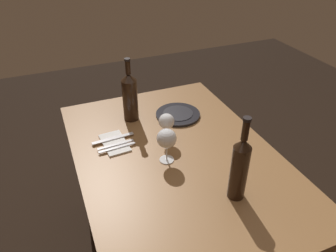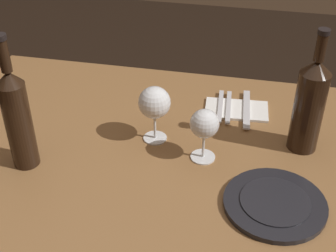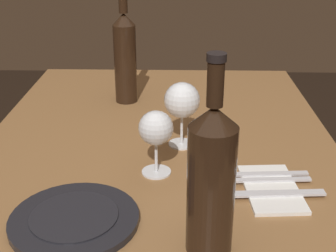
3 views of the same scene
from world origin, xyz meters
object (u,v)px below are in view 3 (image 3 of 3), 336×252
object	(u,v)px
wine_glass_left	(155,130)
wine_bottle_second	(211,179)
table_knife	(274,194)
folded_napkin	(271,188)
wine_bottle	(125,56)
wine_glass_right	(182,102)
fork_inner	(269,180)
dinner_plate	(74,219)
fork_outer	(267,174)

from	to	relation	value
wine_glass_left	wine_bottle_second	size ratio (longest dim) A/B	0.43
table_knife	wine_glass_left	bearing A→B (deg)	-111.68
folded_napkin	wine_glass_left	bearing A→B (deg)	-105.43
wine_glass_left	wine_bottle	xyz separation A→B (m)	(-0.45, -0.11, 0.04)
wine_glass_right	folded_napkin	size ratio (longest dim) A/B	0.84
wine_glass_left	folded_napkin	size ratio (longest dim) A/B	0.75
wine_bottle_second	fork_inner	size ratio (longest dim) A/B	1.92
table_knife	dinner_plate	bearing A→B (deg)	-76.46
wine_glass_right	table_knife	xyz separation A→B (m)	(0.24, 0.19, -0.11)
dinner_plate	folded_napkin	size ratio (longest dim) A/B	1.24
dinner_plate	fork_outer	world-z (taller)	dinner_plate
fork_outer	folded_napkin	bearing A→B (deg)	-0.00
wine_glass_right	wine_bottle	world-z (taller)	wine_bottle
wine_bottle_second	dinner_plate	size ratio (longest dim) A/B	1.42
fork_inner	table_knife	distance (m)	0.05
wine_bottle_second	table_knife	distance (m)	0.25
wine_glass_right	wine_bottle_second	world-z (taller)	wine_bottle_second
wine_glass_right	wine_glass_left	bearing A→B (deg)	-22.17
folded_napkin	dinner_plate	bearing A→B (deg)	-72.37
dinner_plate	folded_napkin	distance (m)	0.41
wine_bottle	wine_bottle_second	world-z (taller)	wine_bottle
wine_glass_right	table_knife	size ratio (longest dim) A/B	0.78
wine_glass_left	wine_glass_right	world-z (taller)	wine_glass_right
wine_glass_left	folded_napkin	bearing A→B (deg)	74.57
wine_bottle	wine_bottle_second	bearing A→B (deg)	17.04
wine_bottle_second	table_knife	size ratio (longest dim) A/B	1.64
wine_bottle_second	table_knife	xyz separation A→B (m)	(-0.16, 0.14, -0.13)
wine_bottle_second	dinner_plate	xyz separation A→B (m)	(-0.07, -0.25, -0.13)
wine_bottle	wine_bottle_second	xyz separation A→B (m)	(0.71, 0.22, -0.01)
wine_glass_left	fork_outer	world-z (taller)	wine_glass_left
dinner_plate	wine_bottle_second	bearing A→B (deg)	75.14
wine_glass_left	table_knife	size ratio (longest dim) A/B	0.70
wine_bottle_second	fork_outer	distance (m)	0.31
fork_inner	folded_napkin	bearing A→B (deg)	-0.00
wine_bottle_second	fork_outer	world-z (taller)	wine_bottle_second
wine_glass_left	fork_inner	bearing A→B (deg)	80.08
folded_napkin	fork_outer	xyz separation A→B (m)	(-0.05, 0.00, 0.01)
fork_inner	wine_glass_right	bearing A→B (deg)	-134.75
wine_glass_right	wine_bottle	xyz separation A→B (m)	(-0.31, -0.17, 0.03)
wine_glass_left	fork_inner	size ratio (longest dim) A/B	0.82
folded_napkin	wine_glass_right	bearing A→B (deg)	-138.34
folded_napkin	fork_inner	distance (m)	0.03
wine_bottle_second	fork_inner	bearing A→B (deg)	146.41
wine_glass_right	folded_napkin	world-z (taller)	wine_glass_right
wine_bottle_second	dinner_plate	bearing A→B (deg)	-104.86
wine_glass_right	table_knife	world-z (taller)	wine_glass_right
wine_bottle	folded_napkin	xyz separation A→B (m)	(0.52, 0.36, -0.14)
wine_glass_right	table_knife	bearing A→B (deg)	37.93
wine_bottle_second	wine_glass_left	bearing A→B (deg)	-157.97
fork_outer	table_knife	world-z (taller)	same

